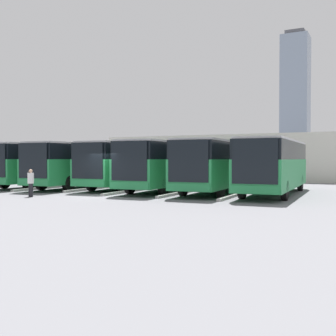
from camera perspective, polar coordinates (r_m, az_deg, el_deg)
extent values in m
plane|color=slate|center=(25.13, -8.95, -3.75)|extent=(600.00, 600.00, 0.00)
cube|color=#238447|center=(26.47, 14.20, -0.69)|extent=(3.12, 11.33, 1.70)
cube|color=black|center=(26.46, 14.22, 2.28)|extent=(3.07, 11.16, 1.04)
cube|color=black|center=(20.93, 11.64, 0.91)|extent=(2.26, 0.15, 2.24)
cube|color=#238447|center=(20.98, 11.62, -2.92)|extent=(2.44, 0.18, 0.40)
cube|color=silver|center=(26.47, 14.23, 3.54)|extent=(2.99, 10.88, 0.12)
cylinder|color=black|center=(22.90, 15.54, -2.95)|extent=(0.35, 1.07, 1.05)
cylinder|color=black|center=(23.33, 10.01, -2.84)|extent=(0.35, 1.07, 1.05)
cylinder|color=black|center=(29.79, 17.47, -1.99)|extent=(0.35, 1.07, 1.05)
cylinder|color=black|center=(30.12, 13.17, -1.92)|extent=(0.35, 1.07, 1.05)
cube|color=#9E9E99|center=(25.37, 9.44, -3.53)|extent=(0.62, 7.79, 0.15)
cube|color=#238447|center=(27.46, 6.95, -0.59)|extent=(3.12, 11.33, 1.70)
cube|color=black|center=(27.45, 6.96, 2.27)|extent=(3.07, 11.16, 1.04)
cube|color=black|center=(22.13, 2.72, 0.96)|extent=(2.26, 0.15, 2.24)
cube|color=#238447|center=(22.18, 2.71, -2.67)|extent=(2.44, 0.18, 0.40)
cube|color=silver|center=(27.47, 6.96, 3.48)|extent=(2.99, 10.88, 0.12)
cylinder|color=black|center=(23.85, 7.13, -2.74)|extent=(0.35, 1.07, 1.05)
cylinder|color=black|center=(24.60, 2.05, -2.61)|extent=(0.35, 1.07, 1.05)
cylinder|color=black|center=(30.57, 10.88, -1.87)|extent=(0.35, 1.07, 1.05)
cylinder|color=black|center=(31.15, 6.80, -1.79)|extent=(0.35, 1.07, 1.05)
cube|color=#9E9E99|center=(26.64, 2.11, -3.28)|extent=(0.62, 7.79, 0.15)
cube|color=#238447|center=(28.73, 0.16, -0.50)|extent=(3.12, 11.33, 1.70)
cube|color=black|center=(28.72, 0.16, 2.24)|extent=(3.07, 11.16, 1.04)
cube|color=black|center=(23.67, -5.31, 0.98)|extent=(2.26, 0.15, 2.24)
cube|color=#238447|center=(23.72, -5.31, -2.41)|extent=(2.44, 0.18, 0.40)
cube|color=silver|center=(28.73, 0.16, 3.40)|extent=(2.99, 10.88, 0.12)
cylinder|color=black|center=(25.13, -0.65, -2.53)|extent=(0.35, 1.07, 1.05)
cylinder|color=black|center=(26.15, -5.19, -2.38)|extent=(0.35, 1.07, 1.05)
cylinder|color=black|center=(31.58, 4.59, -1.75)|extent=(0.35, 1.07, 1.05)
cylinder|color=black|center=(32.40, 0.79, -1.67)|extent=(0.35, 1.07, 1.05)
cube|color=#9E9E99|center=(28.18, -4.61, -3.04)|extent=(0.62, 7.79, 0.15)
cube|color=#238447|center=(31.19, -5.00, -0.36)|extent=(3.12, 11.33, 1.70)
cube|color=black|center=(31.18, -5.01, 2.16)|extent=(3.07, 11.16, 1.04)
cube|color=black|center=(26.39, -10.91, 0.99)|extent=(2.26, 0.15, 2.24)
cube|color=#238447|center=(26.43, -10.90, -2.05)|extent=(2.44, 0.18, 0.40)
cube|color=silver|center=(31.19, -5.01, 3.23)|extent=(2.99, 10.88, 0.12)
cylinder|color=black|center=(27.64, -6.41, -2.19)|extent=(0.35, 1.07, 1.05)
cylinder|color=black|center=(28.85, -10.32, -2.05)|extent=(0.35, 1.07, 1.05)
cylinder|color=black|center=(33.82, -0.47, -1.54)|extent=(0.35, 1.07, 1.05)
cylinder|color=black|center=(34.82, -3.88, -1.46)|extent=(0.35, 1.07, 1.05)
cube|color=#9E9E99|center=(30.84, -9.46, -2.67)|extent=(0.62, 7.79, 0.15)
cube|color=#238447|center=(32.44, -11.23, -0.32)|extent=(3.12, 11.33, 1.70)
cube|color=black|center=(32.43, -11.24, 2.11)|extent=(3.07, 11.16, 1.04)
cube|color=black|center=(28.01, -17.86, 0.97)|extent=(2.26, 0.15, 2.24)
cube|color=#238447|center=(28.05, -17.85, -1.90)|extent=(2.44, 0.18, 0.40)
cube|color=silver|center=(32.45, -11.25, 3.13)|extent=(2.99, 10.88, 0.12)
cylinder|color=black|center=(29.00, -13.34, -2.05)|extent=(0.35, 1.07, 1.05)
cylinder|color=black|center=(30.42, -16.75, -1.91)|extent=(0.35, 1.07, 1.05)
cylinder|color=black|center=(34.79, -6.40, -1.47)|extent=(0.35, 1.07, 1.05)
cylinder|color=black|center=(35.98, -9.53, -1.39)|extent=(0.35, 1.07, 1.05)
cube|color=#9E9E99|center=(32.35, -15.55, -2.52)|extent=(0.62, 7.79, 0.15)
cube|color=#238447|center=(34.70, -15.92, -0.24)|extent=(3.12, 11.33, 1.70)
cube|color=black|center=(34.69, -15.94, 2.03)|extent=(3.07, 11.16, 1.04)
cube|color=silver|center=(34.70, -15.94, 2.99)|extent=(2.99, 10.88, 0.12)
cylinder|color=black|center=(31.36, -18.38, -1.83)|extent=(0.35, 1.07, 1.05)
cylinder|color=black|center=(32.93, -21.31, -1.71)|extent=(0.35, 1.07, 1.05)
cylinder|color=black|center=(36.81, -11.09, -1.33)|extent=(0.35, 1.07, 1.05)
cylinder|color=black|center=(38.15, -13.89, -1.26)|extent=(0.35, 1.07, 1.05)
cylinder|color=black|center=(25.49, -18.17, -2.86)|extent=(0.23, 0.23, 0.77)
cylinder|color=black|center=(25.31, -18.01, -2.89)|extent=(0.23, 0.23, 0.77)
cylinder|color=silver|center=(25.36, -18.10, -1.32)|extent=(0.46, 0.46, 0.61)
sphere|color=tan|center=(25.34, -18.11, -0.39)|extent=(0.21, 0.21, 0.21)
cube|color=beige|center=(47.73, 8.85, 1.39)|extent=(25.34, 12.03, 4.58)
cube|color=silver|center=(54.98, 11.25, 3.49)|extent=(25.34, 3.00, 0.24)
cylinder|color=slate|center=(54.37, 20.60, 1.18)|extent=(0.20, 0.20, 4.33)
cylinder|color=slate|center=(58.93, 3.18, 1.26)|extent=(0.20, 0.20, 4.33)
cube|color=#7F8EA3|center=(237.31, 16.86, 8.88)|extent=(14.01, 14.01, 67.42)
cube|color=#4C4C51|center=(244.40, 16.91, 17.02)|extent=(9.80, 9.80, 2.40)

